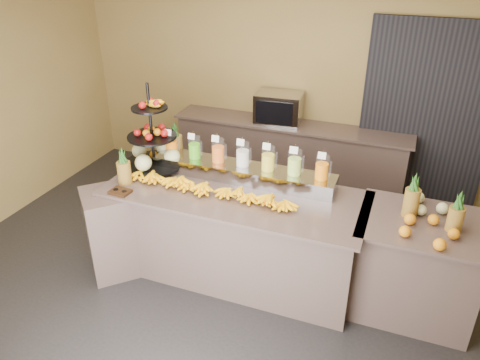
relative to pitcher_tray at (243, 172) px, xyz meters
The scene contains 20 objects.
ground 1.16m from the pitcher_tray, 87.77° to the right, with size 6.00×6.00×0.00m, color black.
room_envelope 0.92m from the pitcher_tray, 44.42° to the left, with size 6.04×5.02×2.82m.
buffet_counter 0.63m from the pitcher_tray, 106.16° to the right, with size 2.75×1.25×0.93m.
right_counter 1.81m from the pitcher_tray, ahead, with size 1.08×0.88×0.93m.
back_ledge 1.75m from the pitcher_tray, 89.23° to the left, with size 3.10×0.55×0.93m.
pitcher_tray is the anchor object (origin of this frame).
juice_pitcher_orange_a 0.80m from the pitcher_tray, behind, with size 0.12×0.13×0.30m.
juice_pitcher_green 0.55m from the pitcher_tray, behind, with size 0.12×0.13×0.30m.
juice_pitcher_orange_b 0.32m from the pitcher_tray, behind, with size 0.13×0.13×0.31m.
juice_pitcher_milk 0.18m from the pitcher_tray, 100.41° to the right, with size 0.13×0.14×0.32m.
juice_pitcher_lemon 0.32m from the pitcher_tray, ahead, with size 0.13×0.13×0.32m.
juice_pitcher_lime 0.55m from the pitcher_tray, ahead, with size 0.13×0.14×0.32m.
juice_pitcher_orange_c 0.80m from the pitcher_tray, ahead, with size 0.13×0.13×0.31m.
banana_heap 0.41m from the pitcher_tray, 121.32° to the right, with size 1.80×0.16×0.15m.
fruit_stand 0.93m from the pitcher_tray, behind, with size 0.71×0.71×0.90m.
condiment_caddy 1.19m from the pitcher_tray, 145.10° to the right, with size 0.19×0.14×0.03m, color black.
pineapple_left_a 1.15m from the pitcher_tray, 154.82° to the right, with size 0.13×0.13×0.39m.
pineapple_left_b 0.86m from the pitcher_tray, 168.33° to the left, with size 0.15×0.15×0.44m.
right_fruit_pile 1.76m from the pitcher_tray, ahead, with size 0.49×0.47×0.26m.
oven_warmer 1.68m from the pitcher_tray, 94.72° to the left, with size 0.58×0.41×0.39m, color gray.
Camera 1 is at (1.44, -3.28, 3.09)m, focal length 35.00 mm.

